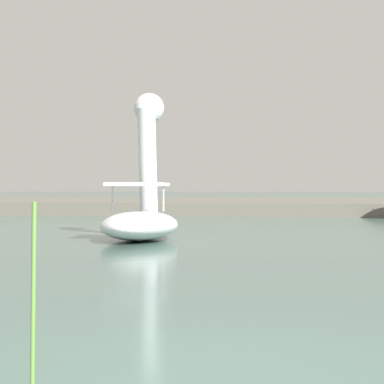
# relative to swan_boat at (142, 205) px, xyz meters

# --- Properties ---
(ground_plane) EXTENTS (596.19, 596.19, 0.00)m
(ground_plane) POSITION_rel_swan_boat_xyz_m (2.88, -11.68, -0.78)
(ground_plane) COLOR #47665B
(shore_bank_far) EXTENTS (111.54, 20.96, 0.55)m
(shore_bank_far) POSITION_rel_swan_boat_xyz_m (2.88, 23.50, -0.50)
(shore_bank_far) COLOR #6B665B
(shore_bank_far) RESTS_ON ground_plane
(swan_boat) EXTENTS (1.75, 3.46, 3.45)m
(swan_boat) POSITION_rel_swan_boat_xyz_m (0.00, 0.00, 0.00)
(swan_boat) COLOR white
(swan_boat) RESTS_ON ground_plane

